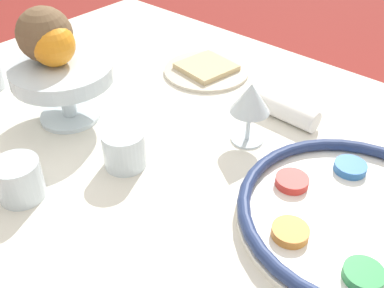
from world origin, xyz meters
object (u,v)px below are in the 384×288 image
object	(u,v)px
napkin_roll	(281,108)
cup_mid	(19,180)
wine_glass	(252,101)
bread_plate	(206,69)
fruit_stand	(63,78)
seder_plate	(356,215)
coconut	(45,35)
orange_fruit	(53,44)
cup_far	(124,149)

from	to	relation	value
napkin_roll	cup_mid	world-z (taller)	cup_mid
wine_glass	bread_plate	world-z (taller)	wine_glass
wine_glass	napkin_roll	distance (m)	0.12
wine_glass	fruit_stand	size ratio (longest dim) A/B	0.62
seder_plate	napkin_roll	world-z (taller)	napkin_roll
seder_plate	fruit_stand	size ratio (longest dim) A/B	1.84
seder_plate	coconut	xyz separation A→B (m)	(0.58, 0.11, 0.15)
bread_plate	napkin_roll	world-z (taller)	napkin_roll
bread_plate	napkin_roll	size ratio (longest dim) A/B	1.28
seder_plate	orange_fruit	size ratio (longest dim) A/B	4.39
napkin_roll	cup_far	world-z (taller)	cup_far
wine_glass	cup_mid	bearing A→B (deg)	62.76
napkin_roll	cup_mid	xyz separation A→B (m)	(0.19, 0.46, 0.01)
wine_glass	fruit_stand	xyz separation A→B (m)	(0.31, 0.17, 0.00)
bread_plate	napkin_roll	xyz separation A→B (m)	(-0.23, 0.05, 0.01)
fruit_stand	napkin_roll	xyz separation A→B (m)	(-0.31, -0.28, -0.07)
bread_plate	cup_far	world-z (taller)	cup_far
cup_far	coconut	bearing A→B (deg)	-6.29
bread_plate	cup_far	bearing A→B (deg)	107.48
orange_fruit	cup_far	bearing A→B (deg)	173.52
fruit_stand	napkin_roll	bearing A→B (deg)	-138.56
cup_far	cup_mid	bearing A→B (deg)	68.05
fruit_stand	coconut	world-z (taller)	coconut
fruit_stand	coconut	bearing A→B (deg)	0.57
seder_plate	napkin_roll	size ratio (longest dim) A/B	2.28
fruit_stand	bread_plate	bearing A→B (deg)	-104.19
wine_glass	coconut	distance (m)	0.39
fruit_stand	cup_far	xyz separation A→B (m)	(-0.19, 0.03, -0.06)
seder_plate	bread_plate	xyz separation A→B (m)	(0.47, -0.22, -0.01)
bread_plate	cup_mid	world-z (taller)	cup_mid
fruit_stand	cup_mid	world-z (taller)	fruit_stand
fruit_stand	bread_plate	xyz separation A→B (m)	(-0.08, -0.32, -0.08)
bread_plate	napkin_roll	bearing A→B (deg)	168.46
coconut	cup_mid	size ratio (longest dim) A/B	1.39
orange_fruit	bread_plate	world-z (taller)	orange_fruit
bread_plate	coconut	bearing A→B (deg)	70.47
wine_glass	fruit_stand	world-z (taller)	wine_glass
coconut	cup_far	size ratio (longest dim) A/B	1.39
fruit_stand	cup_far	distance (m)	0.20
seder_plate	cup_far	xyz separation A→B (m)	(0.36, 0.13, 0.02)
cup_mid	cup_far	size ratio (longest dim) A/B	1.00
bread_plate	fruit_stand	bearing A→B (deg)	75.81
seder_plate	orange_fruit	bearing A→B (deg)	11.29
cup_far	bread_plate	bearing A→B (deg)	-72.52
seder_plate	cup_mid	size ratio (longest dim) A/B	4.80
napkin_roll	seder_plate	bearing A→B (deg)	144.57
coconut	napkin_roll	bearing A→B (deg)	-141.36
coconut	wine_glass	bearing A→B (deg)	-153.49
seder_plate	wine_glass	xyz separation A→B (m)	(0.24, -0.06, 0.07)
coconut	orange_fruit	bearing A→B (deg)	175.27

